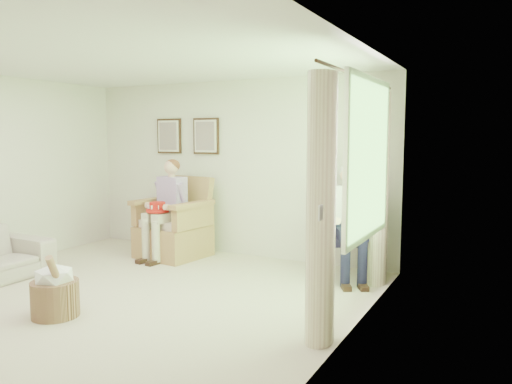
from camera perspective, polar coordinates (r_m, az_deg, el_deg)
floor at (r=5.58m, az=-17.30°, el=-12.46°), size 5.50×5.50×0.00m
back_wall at (r=7.50m, az=-2.67°, el=2.73°), size 5.00×0.04×2.60m
right_wall at (r=3.95m, az=8.69°, el=-0.55°), size 0.04×5.50×2.60m
ceiling at (r=5.35m, az=-18.25°, el=14.95°), size 5.00×5.50×0.02m
window at (r=5.09m, az=12.75°, el=4.10°), size 0.13×2.50×1.63m
curtain_left at (r=4.23m, az=7.45°, el=-2.12°), size 0.34×0.34×2.30m
curtain_right at (r=6.10m, az=13.79°, el=0.32°), size 0.34×0.34×2.30m
framed_print_left at (r=8.09m, az=-9.93°, el=6.31°), size 0.45×0.05×0.55m
framed_print_right at (r=7.69m, az=-5.75°, el=6.38°), size 0.45×0.05×0.55m
wicker_armchair at (r=7.52m, az=-9.26°, el=-4.45°), size 0.92×0.91×1.18m
wood_armchair at (r=6.44m, az=10.70°, el=-4.57°), size 0.67×0.63×1.03m
person_wicker at (r=7.32m, az=-10.05°, el=-1.04°), size 0.40×0.63×1.42m
person_dark at (r=6.23m, az=10.30°, el=-2.46°), size 0.40×0.63×1.40m
red_hat at (r=7.20m, az=-11.20°, el=-1.81°), size 0.32×0.32×0.14m
hatbox at (r=5.38m, az=-22.01°, el=-10.39°), size 0.47×0.47×0.68m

